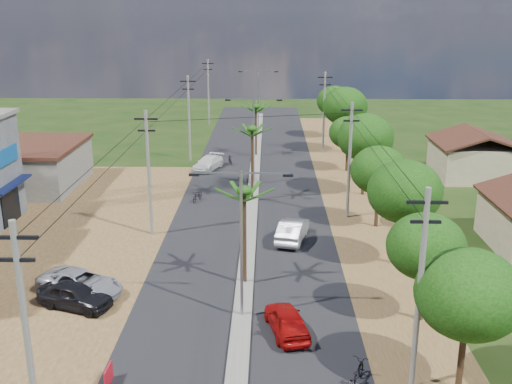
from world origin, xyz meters
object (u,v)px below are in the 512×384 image
car_red_near (287,321)px  roadside_sign (108,376)px  moto_rider_east (357,375)px  car_parked_silver (80,284)px  car_silver_mid (292,231)px  car_white_far (208,164)px  car_parked_dark (75,296)px

car_red_near → roadside_sign: car_red_near is taller
roadside_sign → moto_rider_east: bearing=3.5°
car_parked_silver → moto_rider_east: car_parked_silver is taller
car_silver_mid → car_white_far: (-7.77, 19.15, -0.11)m
car_parked_silver → car_parked_dark: bearing=-149.6°
car_red_near → car_silver_mid: size_ratio=0.87×
car_parked_silver → moto_rider_east: size_ratio=2.56×
car_white_far → car_silver_mid: bearing=-47.7°
car_red_near → moto_rider_east: car_red_near is taller
car_red_near → car_white_far: car_red_near is taller
car_red_near → car_parked_silver: bearing=-32.4°
car_red_near → roadside_sign: size_ratio=3.74×
car_silver_mid → moto_rider_east: (2.14, -16.75, -0.25)m
car_parked_silver → car_parked_dark: 1.54m
car_parked_dark → roadside_sign: car_parked_dark is taller
car_red_near → car_white_far: (-7.01, 31.67, -0.03)m
car_silver_mid → moto_rider_east: bearing=110.4°
car_white_far → moto_rider_east: bearing=-54.4°
car_parked_dark → roadside_sign: size_ratio=3.91×
car_white_far → car_parked_silver: 28.08m
roadside_sign → car_silver_mid: bearing=65.6°
car_silver_mid → roadside_sign: (-8.56, -16.98, -0.32)m
car_white_far → roadside_sign: car_white_far is taller
moto_rider_east → roadside_sign: bearing=24.0°
car_red_near → roadside_sign: bearing=16.3°
car_silver_mid → moto_rider_east: 16.89m
car_white_far → moto_rider_east: 37.25m
moto_rider_east → roadside_sign: moto_rider_east is taller
car_red_near → car_parked_dark: bearing=-25.5°
moto_rider_east → roadside_sign: 10.70m
car_silver_mid → car_parked_dark: size_ratio=1.11×
car_white_far → moto_rider_east: size_ratio=2.30×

